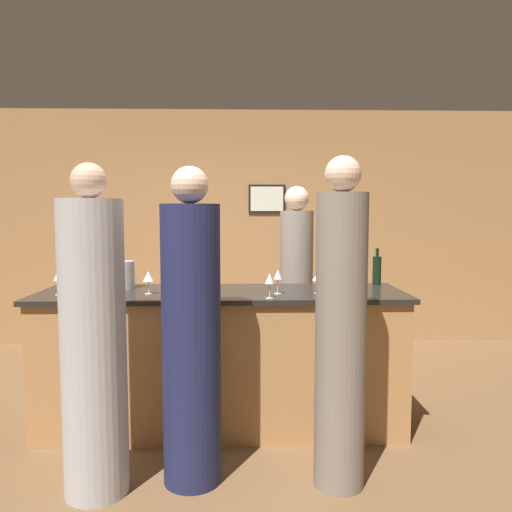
# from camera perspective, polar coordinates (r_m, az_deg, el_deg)

# --- Properties ---
(ground_plane) EXTENTS (14.00, 14.00, 0.00)m
(ground_plane) POSITION_cam_1_polar(r_m,az_deg,el_deg) (3.95, -3.85, -18.76)
(ground_plane) COLOR brown
(back_wall) EXTENTS (8.00, 0.08, 2.80)m
(back_wall) POSITION_cam_1_polar(r_m,az_deg,el_deg) (6.05, -3.03, 3.23)
(back_wall) COLOR #A37547
(back_wall) RESTS_ON ground_plane
(bar_counter) EXTENTS (2.66, 0.77, 1.02)m
(bar_counter) POSITION_cam_1_polar(r_m,az_deg,el_deg) (3.77, -3.90, -11.66)
(bar_counter) COLOR #B27F4C
(bar_counter) RESTS_ON ground_plane
(bartender) EXTENTS (0.30, 0.30, 1.82)m
(bartender) POSITION_cam_1_polar(r_m,az_deg,el_deg) (4.51, 4.61, -4.28)
(bartender) COLOR gray
(bartender) RESTS_ON ground_plane
(guest_0) EXTENTS (0.29, 0.29, 1.91)m
(guest_0) POSITION_cam_1_polar(r_m,az_deg,el_deg) (2.93, 9.65, -8.67)
(guest_0) COLOR gray
(guest_0) RESTS_ON ground_plane
(guest_1) EXTENTS (0.36, 0.36, 1.86)m
(guest_1) POSITION_cam_1_polar(r_m,az_deg,el_deg) (2.96, -18.08, -9.47)
(guest_1) COLOR #B2B2B7
(guest_1) RESTS_ON ground_plane
(guest_2) EXTENTS (0.34, 0.34, 1.85)m
(guest_2) POSITION_cam_1_polar(r_m,az_deg,el_deg) (2.96, -7.39, -9.26)
(guest_2) COLOR #1E234C
(guest_2) RESTS_ON ground_plane
(wine_bottle_0) EXTENTS (0.08, 0.08, 0.28)m
(wine_bottle_0) POSITION_cam_1_polar(r_m,az_deg,el_deg) (3.68, 10.20, -2.36)
(wine_bottle_0) COLOR black
(wine_bottle_0) RESTS_ON bar_counter
(wine_bottle_1) EXTENTS (0.07, 0.07, 0.31)m
(wine_bottle_1) POSITION_cam_1_polar(r_m,az_deg,el_deg) (3.43, 7.85, -2.74)
(wine_bottle_1) COLOR black
(wine_bottle_1) RESTS_ON bar_counter
(wine_bottle_2) EXTENTS (0.07, 0.07, 0.29)m
(wine_bottle_2) POSITION_cam_1_polar(r_m,az_deg,el_deg) (4.08, 13.65, -1.55)
(wine_bottle_2) COLOR black
(wine_bottle_2) RESTS_ON bar_counter
(ice_bucket) EXTENTS (0.18, 0.18, 0.21)m
(ice_bucket) POSITION_cam_1_polar(r_m,az_deg,el_deg) (3.90, -14.96, -2.10)
(ice_bucket) COLOR #9E9993
(ice_bucket) RESTS_ON bar_counter
(wine_glass_0) EXTENTS (0.07, 0.07, 0.18)m
(wine_glass_0) POSITION_cam_1_polar(r_m,az_deg,el_deg) (3.73, -21.66, -2.16)
(wine_glass_0) COLOR silver
(wine_glass_0) RESTS_ON bar_counter
(wine_glass_1) EXTENTS (0.08, 0.08, 0.15)m
(wine_glass_1) POSITION_cam_1_polar(r_m,az_deg,el_deg) (3.57, 7.07, -2.41)
(wine_glass_1) COLOR silver
(wine_glass_1) RESTS_ON bar_counter
(wine_glass_2) EXTENTS (0.07, 0.07, 0.16)m
(wine_glass_2) POSITION_cam_1_polar(r_m,az_deg,el_deg) (3.81, -21.00, -2.14)
(wine_glass_2) COLOR silver
(wine_glass_2) RESTS_ON bar_counter
(wine_glass_3) EXTENTS (0.07, 0.07, 0.18)m
(wine_glass_3) POSITION_cam_1_polar(r_m,az_deg,el_deg) (3.43, -9.07, -2.38)
(wine_glass_3) COLOR silver
(wine_glass_3) RESTS_ON bar_counter
(wine_glass_4) EXTENTS (0.08, 0.08, 0.16)m
(wine_glass_4) POSITION_cam_1_polar(r_m,az_deg,el_deg) (3.59, -12.21, -2.35)
(wine_glass_4) COLOR silver
(wine_glass_4) RESTS_ON bar_counter
(wine_glass_5) EXTENTS (0.06, 0.06, 0.18)m
(wine_glass_5) POSITION_cam_1_polar(r_m,az_deg,el_deg) (3.52, 2.51, -2.22)
(wine_glass_5) COLOR silver
(wine_glass_5) RESTS_ON bar_counter
(wine_glass_6) EXTENTS (0.06, 0.06, 0.17)m
(wine_glass_6) POSITION_cam_1_polar(r_m,az_deg,el_deg) (3.34, 1.56, -2.69)
(wine_glass_6) COLOR silver
(wine_glass_6) RESTS_ON bar_counter
(wine_glass_7) EXTENTS (0.08, 0.08, 0.15)m
(wine_glass_7) POSITION_cam_1_polar(r_m,az_deg,el_deg) (3.63, -9.19, -2.39)
(wine_glass_7) COLOR silver
(wine_glass_7) RESTS_ON bar_counter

